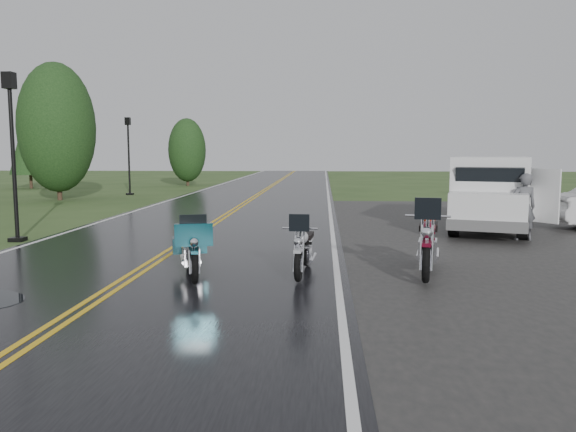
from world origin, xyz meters
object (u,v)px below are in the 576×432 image
(motorcycle_red, at_px, (427,245))
(van_white, at_px, (455,197))
(motorcycle_teal, at_px, (194,253))
(lamp_post_near_left, at_px, (13,157))
(person_at_van, at_px, (523,208))
(motorcycle_silver, at_px, (298,252))
(lamp_post_far_left, at_px, (129,156))

(motorcycle_red, relative_size, van_white, 0.43)
(motorcycle_teal, xyz_separation_m, lamp_post_near_left, (-5.79, 4.71, 1.59))
(motorcycle_red, relative_size, person_at_van, 1.41)
(motorcycle_red, height_order, motorcycle_silver, motorcycle_red)
(motorcycle_teal, xyz_separation_m, lamp_post_far_left, (-8.38, 20.72, 1.52))
(van_white, relative_size, lamp_post_far_left, 1.34)
(motorcycle_red, height_order, lamp_post_near_left, lamp_post_near_left)
(motorcycle_red, bearing_deg, lamp_post_near_left, 167.53)
(motorcycle_teal, distance_m, motorcycle_silver, 1.80)
(motorcycle_red, bearing_deg, lamp_post_far_left, 132.93)
(lamp_post_near_left, bearing_deg, motorcycle_teal, -39.13)
(motorcycle_teal, bearing_deg, lamp_post_far_left, 95.15)
(motorcycle_silver, distance_m, lamp_post_far_left, 22.86)
(van_white, bearing_deg, lamp_post_far_left, 151.81)
(van_white, xyz_separation_m, lamp_post_far_left, (-14.17, 14.56, 1.00))
(motorcycle_silver, distance_m, person_at_van, 7.71)
(motorcycle_teal, bearing_deg, motorcycle_silver, -7.60)
(lamp_post_near_left, distance_m, lamp_post_far_left, 16.22)
(motorcycle_silver, xyz_separation_m, person_at_van, (5.64, 5.26, 0.29))
(person_at_van, height_order, lamp_post_far_left, lamp_post_far_left)
(motorcycle_red, relative_size, motorcycle_teal, 1.21)
(motorcycle_teal, height_order, van_white, van_white)
(motorcycle_teal, xyz_separation_m, person_at_van, (7.42, 5.55, 0.27))
(motorcycle_teal, height_order, lamp_post_far_left, lamp_post_far_left)
(motorcycle_teal, relative_size, person_at_van, 1.17)
(van_white, bearing_deg, lamp_post_near_left, -155.28)
(motorcycle_teal, relative_size, van_white, 0.36)
(van_white, relative_size, person_at_van, 3.25)
(lamp_post_far_left, bearing_deg, motorcycle_teal, -67.98)
(motorcycle_teal, bearing_deg, motorcycle_red, -12.26)
(van_white, distance_m, person_at_van, 1.75)
(motorcycle_silver, distance_m, lamp_post_near_left, 8.91)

